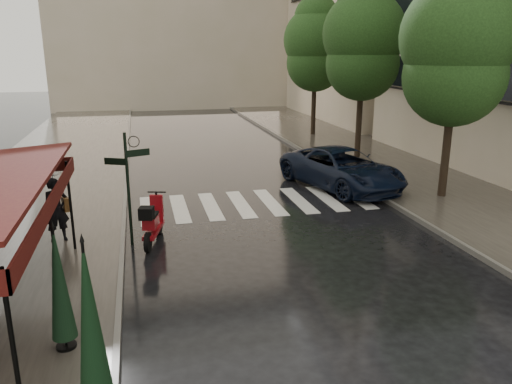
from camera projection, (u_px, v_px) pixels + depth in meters
name	position (u px, v px, depth m)	size (l,w,h in m)	color
ground	(187.00, 289.00, 11.11)	(120.00, 120.00, 0.00)	black
sidewalk_near	(54.00, 173.00, 21.33)	(6.00, 60.00, 0.12)	#38332D
sidewalk_far	(371.00, 157.00, 24.60)	(5.50, 60.00, 0.12)	#38332D
curb_near	(127.00, 169.00, 22.00)	(0.12, 60.00, 0.16)	#595651
curb_far	(317.00, 160.00, 23.97)	(0.12, 60.00, 0.16)	#595651
crosswalk	(255.00, 203.00, 17.39)	(7.85, 3.20, 0.01)	silver
signpost	(128.00, 180.00, 13.15)	(1.17, 0.29, 3.10)	black
tree_near	(457.00, 44.00, 16.46)	(3.80, 3.80, 7.99)	black
tree_mid	(364.00, 40.00, 22.92)	(3.80, 3.80, 8.34)	black
tree_far	(316.00, 45.00, 29.55)	(3.80, 3.80, 8.16)	black
pedestrian_with_umbrella	(53.00, 182.00, 13.19)	(1.36, 1.37, 2.51)	black
scooter	(153.00, 223.00, 13.61)	(0.80, 1.92, 1.28)	black
parked_car	(341.00, 168.00, 19.17)	(2.52, 5.47, 1.52)	black
parasol_front	(90.00, 321.00, 6.85)	(0.48, 0.48, 2.65)	black
parasol_back	(59.00, 283.00, 8.40)	(0.43, 0.43, 2.29)	black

